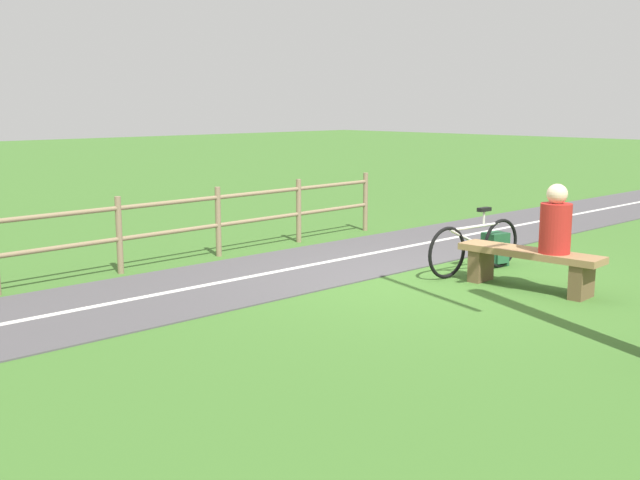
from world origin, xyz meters
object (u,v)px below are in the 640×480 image
Objects in this scene: bench at (529,262)px; backpack at (495,249)px; bicycle at (475,246)px; person_seated at (556,223)px.

bench is 3.84× the size of backpack.
bicycle is (0.96, -0.28, 0.02)m from bench.
bench is at bearing 79.55° from bicycle.
person_seated is 1.37m from bicycle.
bench is 1.02× the size of bicycle.
backpack is (0.06, -0.57, -0.13)m from bicycle.
person_seated is 0.47× the size of bicycle.
person_seated reaches higher than bicycle.
backpack is (1.32, -0.83, -0.60)m from person_seated.
person_seated is at bearing 84.05° from bicycle.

